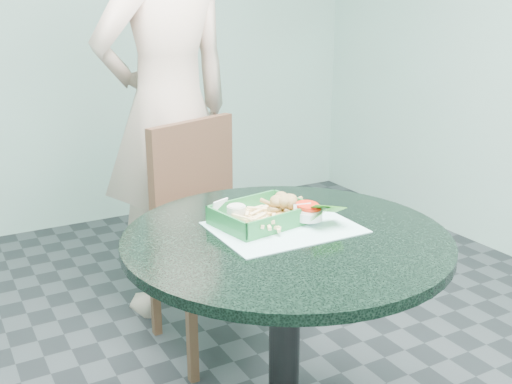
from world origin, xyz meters
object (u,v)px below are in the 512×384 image
food_basket (262,224)px  dining_chair (205,220)px  diner_person (166,57)px  cafe_table (285,294)px  sauce_ramekin (236,215)px  crab_sandwich (286,212)px

food_basket → dining_chair: bearing=79.0°
dining_chair → diner_person: size_ratio=0.40×
cafe_table → dining_chair: size_ratio=1.00×
dining_chair → sauce_ramekin: 0.76m
dining_chair → food_basket: size_ratio=3.50×
food_basket → sauce_ramekin: bearing=158.1°
dining_chair → crab_sandwich: size_ratio=7.18×
cafe_table → sauce_ramekin: sauce_ramekin is taller
dining_chair → sauce_ramekin: bearing=-128.4°
dining_chair → sauce_ramekin: (-0.21, -0.68, 0.27)m
crab_sandwich → sauce_ramekin: size_ratio=2.36×
dining_chair → diner_person: 0.73m
diner_person → cafe_table: bearing=75.8°
diner_person → crab_sandwich: bearing=78.1°
cafe_table → crab_sandwich: (0.05, 0.08, 0.22)m
crab_sandwich → food_basket: bearing=162.5°
sauce_ramekin → diner_person: bearing=79.1°
sauce_ramekin → food_basket: bearing=-21.9°
cafe_table → food_basket: food_basket is taller
cafe_table → dining_chair: bearing=81.8°
cafe_table → sauce_ramekin: 0.27m
cafe_table → food_basket: 0.22m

